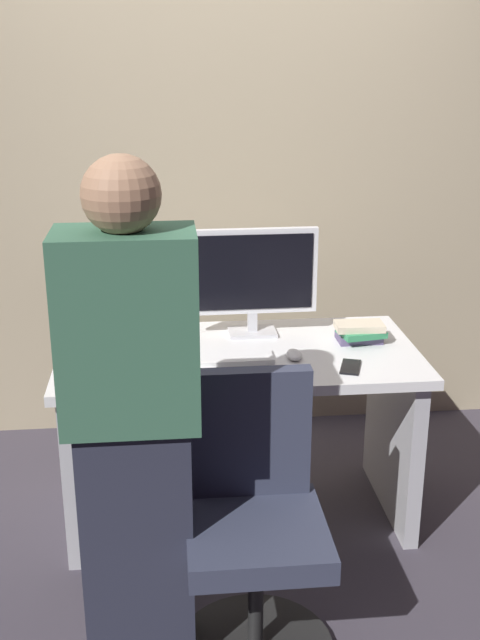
{
  "coord_description": "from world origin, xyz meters",
  "views": [
    {
      "loc": [
        -0.29,
        -2.92,
        1.91
      ],
      "look_at": [
        0.0,
        -0.05,
        0.9
      ],
      "focal_mm": 44.16,
      "sensor_mm": 36.0,
      "label": 1
    }
  ],
  "objects_px": {
    "monitor": "(253,276)",
    "mouse": "(294,355)",
    "cup_near_keyboard": "(140,362)",
    "book_stack": "(360,332)",
    "office_chair": "(254,533)",
    "keyboard": "(218,359)",
    "person_at_desk": "(133,425)",
    "cell_phone": "(350,367)",
    "desk": "(239,404)"
  },
  "relations": [
    {
      "from": "desk",
      "to": "person_at_desk",
      "type": "distance_m",
      "value": 0.94
    },
    {
      "from": "person_at_desk",
      "to": "desk",
      "type": "bearing_deg",
      "value": 63.41
    },
    {
      "from": "person_at_desk",
      "to": "cell_phone",
      "type": "distance_m",
      "value": 0.99
    },
    {
      "from": "desk",
      "to": "person_at_desk",
      "type": "height_order",
      "value": "person_at_desk"
    },
    {
      "from": "desk",
      "to": "keyboard",
      "type": "relative_size",
      "value": 3.35
    },
    {
      "from": "desk",
      "to": "keyboard",
      "type": "height_order",
      "value": "keyboard"
    },
    {
      "from": "monitor",
      "to": "keyboard",
      "type": "xyz_separation_m",
      "value": [
        -0.17,
        -0.29,
        -0.25
      ]
    },
    {
      "from": "monitor",
      "to": "keyboard",
      "type": "distance_m",
      "value": 0.42
    },
    {
      "from": "person_at_desk",
      "to": "cell_phone",
      "type": "height_order",
      "value": "person_at_desk"
    },
    {
      "from": "mouse",
      "to": "cell_phone",
      "type": "xyz_separation_m",
      "value": [
        0.2,
        -0.11,
        -0.01
      ]
    },
    {
      "from": "desk",
      "to": "cup_near_keyboard",
      "type": "xyz_separation_m",
      "value": [
        -0.39,
        -0.19,
        0.28
      ]
    },
    {
      "from": "monitor",
      "to": "book_stack",
      "type": "height_order",
      "value": "monitor"
    },
    {
      "from": "desk",
      "to": "book_stack",
      "type": "height_order",
      "value": "book_stack"
    },
    {
      "from": "office_chair",
      "to": "monitor",
      "type": "height_order",
      "value": "monitor"
    },
    {
      "from": "cup_near_keyboard",
      "to": "cell_phone",
      "type": "distance_m",
      "value": 0.8
    },
    {
      "from": "office_chair",
      "to": "keyboard",
      "type": "bearing_deg",
      "value": 95.44
    },
    {
      "from": "book_stack",
      "to": "mouse",
      "type": "bearing_deg",
      "value": -152.2
    },
    {
      "from": "book_stack",
      "to": "monitor",
      "type": "bearing_deg",
      "value": 162.33
    },
    {
      "from": "book_stack",
      "to": "office_chair",
      "type": "bearing_deg",
      "value": -122.74
    },
    {
      "from": "keyboard",
      "to": "cup_near_keyboard",
      "type": "bearing_deg",
      "value": -164.07
    },
    {
      "from": "person_at_desk",
      "to": "monitor",
      "type": "bearing_deg",
      "value": 64.35
    },
    {
      "from": "mouse",
      "to": "cup_near_keyboard",
      "type": "bearing_deg",
      "value": -171.9
    },
    {
      "from": "person_at_desk",
      "to": "book_stack",
      "type": "bearing_deg",
      "value": 43.18
    },
    {
      "from": "desk",
      "to": "person_at_desk",
      "type": "relative_size",
      "value": 0.88
    },
    {
      "from": "mouse",
      "to": "book_stack",
      "type": "bearing_deg",
      "value": 27.8
    },
    {
      "from": "person_at_desk",
      "to": "mouse",
      "type": "relative_size",
      "value": 16.39
    },
    {
      "from": "desk",
      "to": "mouse",
      "type": "xyz_separation_m",
      "value": [
        0.21,
        -0.1,
        0.25
      ]
    },
    {
      "from": "office_chair",
      "to": "person_at_desk",
      "type": "relative_size",
      "value": 0.57
    },
    {
      "from": "office_chair",
      "to": "cup_near_keyboard",
      "type": "xyz_separation_m",
      "value": [
        -0.36,
        0.59,
        0.37
      ]
    },
    {
      "from": "cell_phone",
      "to": "monitor",
      "type": "bearing_deg",
      "value": 147.36
    },
    {
      "from": "office_chair",
      "to": "person_at_desk",
      "type": "distance_m",
      "value": 0.55
    },
    {
      "from": "book_stack",
      "to": "person_at_desk",
      "type": "bearing_deg",
      "value": -136.82
    },
    {
      "from": "keyboard",
      "to": "mouse",
      "type": "height_order",
      "value": "mouse"
    },
    {
      "from": "keyboard",
      "to": "monitor",
      "type": "bearing_deg",
      "value": 58.67
    },
    {
      "from": "person_at_desk",
      "to": "keyboard",
      "type": "relative_size",
      "value": 3.81
    },
    {
      "from": "person_at_desk",
      "to": "mouse",
      "type": "xyz_separation_m",
      "value": [
        0.6,
        0.69,
        -0.07
      ]
    },
    {
      "from": "book_stack",
      "to": "cell_phone",
      "type": "distance_m",
      "value": 0.29
    },
    {
      "from": "monitor",
      "to": "cup_near_keyboard",
      "type": "bearing_deg",
      "value": -140.73
    },
    {
      "from": "mouse",
      "to": "cup_near_keyboard",
      "type": "height_order",
      "value": "cup_near_keyboard"
    },
    {
      "from": "mouse",
      "to": "person_at_desk",
      "type": "bearing_deg",
      "value": -131.2
    },
    {
      "from": "desk",
      "to": "monitor",
      "type": "height_order",
      "value": "monitor"
    },
    {
      "from": "keyboard",
      "to": "mouse",
      "type": "relative_size",
      "value": 4.3
    },
    {
      "from": "monitor",
      "to": "mouse",
      "type": "height_order",
      "value": "monitor"
    },
    {
      "from": "cup_near_keyboard",
      "to": "book_stack",
      "type": "distance_m",
      "value": 0.93
    },
    {
      "from": "cup_near_keyboard",
      "to": "person_at_desk",
      "type": "bearing_deg",
      "value": -90.8
    },
    {
      "from": "cup_near_keyboard",
      "to": "office_chair",
      "type": "bearing_deg",
      "value": -58.5
    },
    {
      "from": "monitor",
      "to": "cell_phone",
      "type": "xyz_separation_m",
      "value": [
        0.33,
        -0.41,
        -0.25
      ]
    },
    {
      "from": "keyboard",
      "to": "mouse",
      "type": "distance_m",
      "value": 0.3
    },
    {
      "from": "person_at_desk",
      "to": "cup_near_keyboard",
      "type": "xyz_separation_m",
      "value": [
        0.01,
        0.61,
        -0.05
      ]
    },
    {
      "from": "cup_near_keyboard",
      "to": "keyboard",
      "type": "bearing_deg",
      "value": 17.02
    }
  ]
}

